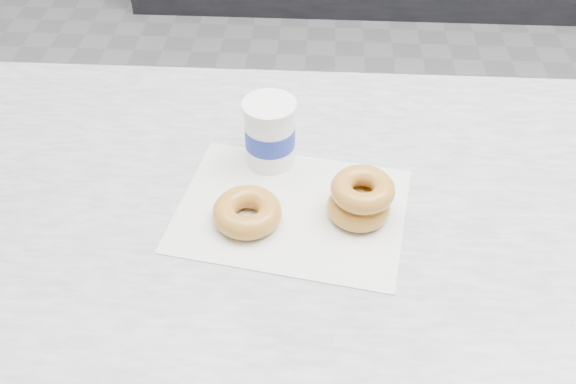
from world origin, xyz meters
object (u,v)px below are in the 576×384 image
donut_stack (360,198)px  coffee_cup (270,133)px  counter (412,370)px  donut_single (247,212)px

donut_stack → coffee_cup: (-0.14, 0.12, 0.02)m
donut_stack → counter: bearing=9.4°
donut_single → donut_stack: bearing=8.0°
counter → donut_single: bearing=-171.4°
coffee_cup → donut_single: bearing=-90.2°
counter → donut_stack: (-0.14, -0.02, 0.48)m
donut_single → coffee_cup: 0.15m
donut_single → coffee_cup: size_ratio=0.90×
donut_single → donut_stack: donut_stack is taller
donut_single → coffee_cup: (0.02, 0.14, 0.04)m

